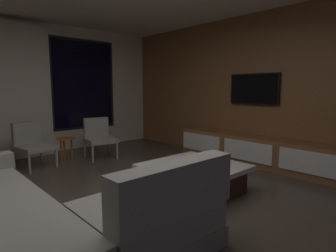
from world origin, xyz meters
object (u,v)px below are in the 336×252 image
at_px(sectional_couch, 32,220).
at_px(accent_chair_by_curtain, 32,143).
at_px(mounted_tv, 254,89).
at_px(side_stool, 66,142).
at_px(accent_chair_near_window, 99,136).
at_px(coffee_table, 194,177).
at_px(book_stack_on_coffee_table, 205,161).
at_px(media_console, 256,152).

bearing_deg(sectional_couch, accent_chair_by_curtain, 72.90).
relative_size(accent_chair_by_curtain, mounted_tv, 0.81).
distance_m(accent_chair_by_curtain, side_stool, 0.58).
bearing_deg(accent_chair_near_window, coffee_table, -90.24).
bearing_deg(coffee_table, side_stool, 103.46).
xyz_separation_m(coffee_table, book_stack_on_coffee_table, (0.12, -0.09, 0.22)).
bearing_deg(coffee_table, sectional_couch, -178.42).
distance_m(accent_chair_near_window, accent_chair_by_curtain, 1.21).
distance_m(sectional_couch, accent_chair_near_window, 3.29).
relative_size(coffee_table, book_stack_on_coffee_table, 4.04).
relative_size(sectional_couch, side_stool, 5.43).
bearing_deg(sectional_couch, mounted_tv, 5.04).
height_order(sectional_couch, book_stack_on_coffee_table, sectional_couch).
bearing_deg(coffee_table, accent_chair_near_window, 89.76).
height_order(media_console, mounted_tv, mounted_tv).
bearing_deg(accent_chair_near_window, mounted_tv, -49.26).
distance_m(coffee_table, accent_chair_by_curtain, 2.92).
bearing_deg(book_stack_on_coffee_table, coffee_table, 141.75).
relative_size(book_stack_on_coffee_table, side_stool, 0.62).
bearing_deg(book_stack_on_coffee_table, accent_chair_near_window, 92.33).
bearing_deg(media_console, accent_chair_by_curtain, 138.92).
height_order(book_stack_on_coffee_table, accent_chair_near_window, accent_chair_near_window).
height_order(book_stack_on_coffee_table, side_stool, book_stack_on_coffee_table).
bearing_deg(accent_chair_by_curtain, accent_chair_near_window, -6.55).
distance_m(accent_chair_near_window, media_console, 2.99).
xyz_separation_m(sectional_couch, accent_chair_by_curtain, (0.83, 2.71, 0.14)).
xyz_separation_m(book_stack_on_coffee_table, media_console, (1.63, 0.19, -0.16)).
relative_size(accent_chair_by_curtain, side_stool, 1.70).
xyz_separation_m(sectional_couch, side_stool, (1.40, 2.66, 0.08)).
height_order(side_stool, mounted_tv, mounted_tv).
xyz_separation_m(book_stack_on_coffee_table, accent_chair_by_curtain, (-1.31, 2.75, 0.03)).
height_order(accent_chair_by_curtain, mounted_tv, mounted_tv).
distance_m(sectional_couch, media_console, 3.78).
height_order(sectional_couch, mounted_tv, mounted_tv).
bearing_deg(coffee_table, accent_chair_by_curtain, 114.17).
xyz_separation_m(side_stool, media_console, (2.37, -2.51, -0.12)).
bearing_deg(coffee_table, book_stack_on_coffee_table, -38.25).
xyz_separation_m(accent_chair_by_curtain, media_console, (2.94, -2.56, -0.18)).
distance_m(side_stool, mounted_tv, 3.58).
bearing_deg(book_stack_on_coffee_table, mounted_tv, 12.01).
relative_size(accent_chair_near_window, accent_chair_by_curtain, 1.00).
relative_size(coffee_table, accent_chair_by_curtain, 1.49).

